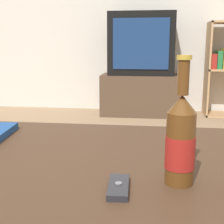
{
  "coord_description": "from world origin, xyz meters",
  "views": [
    {
      "loc": [
        0.22,
        -0.78,
        0.77
      ],
      "look_at": [
        0.1,
        0.21,
        0.56
      ],
      "focal_mm": 50.0,
      "sensor_mm": 36.0,
      "label": 1
    }
  ],
  "objects": [
    {
      "name": "beer_bottle",
      "position": [
        0.29,
        -0.09,
        0.56
      ],
      "size": [
        0.07,
        0.07,
        0.29
      ],
      "color": "#563314",
      "rests_on": "coffee_table"
    },
    {
      "name": "tv_stand",
      "position": [
        0.1,
        2.74,
        0.23
      ],
      "size": [
        0.88,
        0.42,
        0.46
      ],
      "color": "#4C3828",
      "rests_on": "ground_plane"
    },
    {
      "name": "coffee_table",
      "position": [
        0.0,
        0.0,
        0.4
      ],
      "size": [
        1.26,
        0.85,
        0.46
      ],
      "color": "#422B1C",
      "rests_on": "ground_plane"
    },
    {
      "name": "cell_phone",
      "position": [
        0.16,
        -0.15,
        0.47
      ],
      "size": [
        0.05,
        0.12,
        0.02
      ],
      "rotation": [
        0.0,
        0.0,
        0.05
      ],
      "color": "#232328",
      "rests_on": "coffee_table"
    },
    {
      "name": "television",
      "position": [
        0.1,
        2.74,
        0.79
      ],
      "size": [
        0.71,
        0.41,
        0.67
      ],
      "color": "black",
      "rests_on": "tv_stand"
    }
  ]
}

